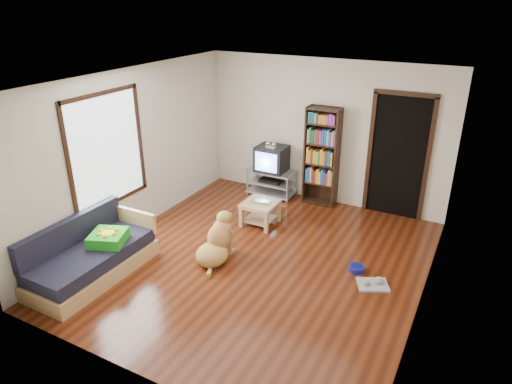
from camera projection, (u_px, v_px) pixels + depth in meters
The scene contains 18 objects.
ground at pixel (259, 261), 6.67m from camera, with size 5.00×5.00×0.00m, color #56230E.
ceiling at pixel (259, 81), 5.63m from camera, with size 5.00×5.00×0.00m, color white.
wall_back at pixel (323, 133), 8.17m from camera, with size 4.50×4.50×0.00m, color beige.
wall_front at pixel (131, 270), 4.12m from camera, with size 4.50×4.50×0.00m, color beige.
wall_left at pixel (131, 153), 7.11m from camera, with size 5.00×5.00×0.00m, color beige.
wall_right at pixel (434, 213), 5.18m from camera, with size 5.00×5.00×0.00m, color beige.
green_cushion at pixel (108, 238), 6.29m from camera, with size 0.46×0.46×0.15m, color green.
laptop at pixel (259, 202), 7.55m from camera, with size 0.33×0.21×0.03m, color silver.
dog_bowl at pixel (357, 268), 6.42m from camera, with size 0.22×0.22×0.08m, color navy.
grey_rag at pixel (373, 285), 6.09m from camera, with size 0.40×0.32×0.03m, color gray.
window at pixel (107, 150), 6.62m from camera, with size 0.03×1.46×1.70m.
doorway at pixel (398, 154), 7.65m from camera, with size 1.03×0.05×2.19m.
tv_stand at pixel (271, 182), 8.77m from camera, with size 0.90×0.45×0.50m.
crt_tv at pixel (272, 158), 8.60m from camera, with size 0.55×0.52×0.58m.
bookshelf at pixel (322, 151), 8.15m from camera, with size 0.60×0.30×1.80m.
sofa at pixel (91, 258), 6.25m from camera, with size 0.80×1.80×0.80m.
coffee_table at pixel (260, 209), 7.63m from camera, with size 0.55×0.55×0.40m.
dog at pixel (217, 243), 6.61m from camera, with size 0.49×0.89×0.73m.
Camera 1 is at (2.64, -5.06, 3.59)m, focal length 32.00 mm.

